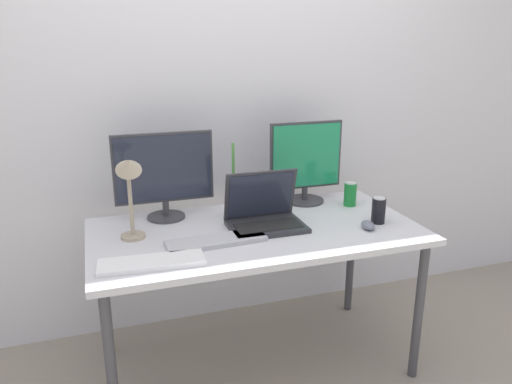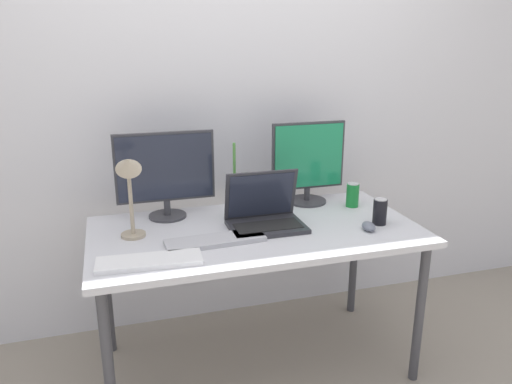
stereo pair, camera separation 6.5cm
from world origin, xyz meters
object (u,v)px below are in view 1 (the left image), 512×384
desk_lamp (130,182)px  laptop_silver (264,214)px  soda_can_near_keyboard (379,210)px  monitor_center (306,162)px  mouse_by_keyboard (368,225)px  soda_can_by_laptop (350,194)px  keyboard_aux (152,262)px  keyboard_main (216,241)px  monitor_left (164,173)px  bamboo_vase (234,201)px  work_desk (256,241)px

desk_lamp → laptop_silver: bearing=-0.5°
soda_can_near_keyboard → monitor_center: bearing=116.9°
mouse_by_keyboard → soda_can_by_laptop: (0.08, 0.33, 0.04)m
keyboard_aux → keyboard_main: bearing=27.8°
laptop_silver → soda_can_by_laptop: 0.55m
monitor_center → desk_lamp: monitor_center is taller
keyboard_aux → mouse_by_keyboard: (1.01, 0.07, 0.01)m
desk_lamp → monitor_left: bearing=54.5°
laptop_silver → mouse_by_keyboard: laptop_silver is taller
monitor_center → soda_can_by_laptop: bearing=-33.6°
monitor_left → keyboard_main: monitor_left is taller
monitor_left → laptop_silver: (0.43, -0.26, -0.17)m
monitor_left → soda_can_by_laptop: bearing=-6.8°
laptop_silver → monitor_center: bearing=40.1°
soda_can_by_laptop → desk_lamp: size_ratio=0.31×
mouse_by_keyboard → bamboo_vase: size_ratio=0.25×
monitor_center → keyboard_main: size_ratio=1.00×
keyboard_aux → soda_can_by_laptop: (1.09, 0.40, 0.05)m
work_desk → keyboard_main: size_ratio=3.50×
soda_can_near_keyboard → desk_lamp: bearing=173.3°
soda_can_by_laptop → monitor_center: bearing=146.4°
soda_can_near_keyboard → soda_can_by_laptop: size_ratio=1.00×
monitor_center → desk_lamp: (-0.93, -0.27, 0.05)m
soda_can_near_keyboard → keyboard_main: bearing=179.8°
monitor_center → soda_can_near_keyboard: monitor_center is taller
mouse_by_keyboard → bamboo_vase: 0.66m
mouse_by_keyboard → desk_lamp: 1.10m
work_desk → keyboard_aux: (-0.51, -0.24, 0.07)m
keyboard_main → soda_can_near_keyboard: size_ratio=3.46×
mouse_by_keyboard → laptop_silver: bearing=168.0°
monitor_left → bamboo_vase: (0.33, -0.08, -0.15)m
keyboard_main → soda_can_near_keyboard: soda_can_near_keyboard is taller
monitor_center → keyboard_main: bearing=-145.8°
monitor_center → monitor_left: bearing=-178.4°
bamboo_vase → monitor_left: bearing=166.9°
mouse_by_keyboard → bamboo_vase: bamboo_vase is taller
monitor_center → soda_can_by_laptop: 0.29m
mouse_by_keyboard → soda_can_by_laptop: 0.34m
keyboard_aux → mouse_by_keyboard: 1.01m
mouse_by_keyboard → desk_lamp: (-1.05, 0.19, 0.25)m
soda_can_by_laptop → soda_can_near_keyboard: bearing=-89.0°
monitor_left → laptop_silver: bearing=-31.0°
work_desk → monitor_center: 0.56m
keyboard_main → soda_can_by_laptop: bearing=15.6°
mouse_by_keyboard → work_desk: bearing=172.1°
monitor_center → desk_lamp: size_ratio=1.08×
keyboard_main → keyboard_aux: (-0.29, -0.13, 0.00)m
laptop_silver → bamboo_vase: 0.21m
work_desk → monitor_left: bearing=143.8°
monitor_left → keyboard_aux: 0.58m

